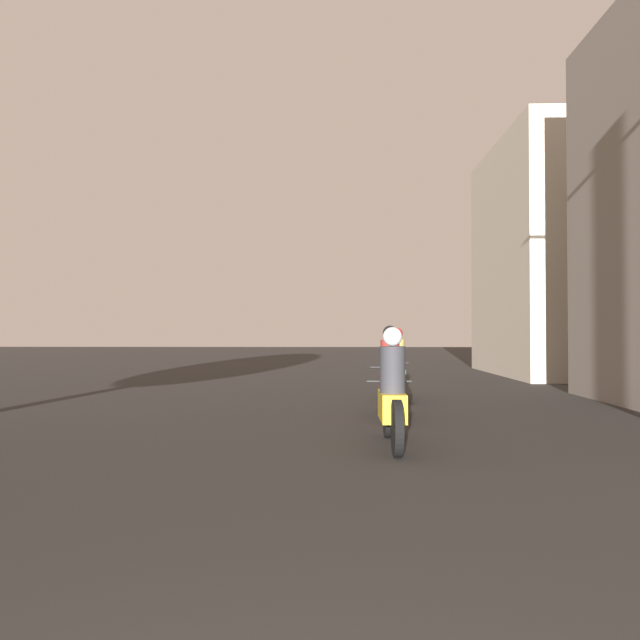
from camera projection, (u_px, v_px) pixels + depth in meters
motorcycle_yellow at (392, 399)px, 7.82m from camera, size 0.60×2.00×1.50m
motorcycle_red at (390, 380)px, 10.53m from camera, size 0.60×2.11×1.55m
motorcycle_green at (397, 371)px, 13.23m from camera, size 0.60×2.15×1.53m
building_right_far at (582, 259)px, 21.11m from camera, size 5.83×7.60×7.85m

